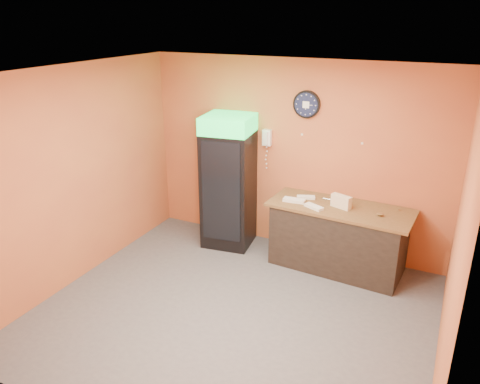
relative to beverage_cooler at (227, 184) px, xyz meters
The scene contains 15 objects.
floor 2.08m from the beverage_cooler, 60.82° to the right, with size 4.50×4.50×0.00m, color #47474C.
back_wall 1.07m from the beverage_cooler, 23.76° to the left, with size 4.50×0.02×2.80m, color #BE6535.
left_wall 2.14m from the beverage_cooler, 130.14° to the right, with size 0.02×4.00×2.80m, color #BE6535.
right_wall 3.56m from the beverage_cooler, 27.03° to the right, with size 0.02×4.00×2.80m, color #BE6535.
ceiling 2.59m from the beverage_cooler, 60.82° to the right, with size 4.50×4.00×0.02m, color white.
beverage_cooler is the anchor object (origin of this frame).
prep_counter 1.80m from the beverage_cooler, ahead, with size 1.75×0.78×0.88m, color black.
wall_clock 1.64m from the beverage_cooler, 19.22° to the left, with size 0.38×0.06×0.38m.
wall_phone 0.90m from the beverage_cooler, 35.39° to the left, with size 0.13×0.11×0.24m.
butcher_paper 1.72m from the beverage_cooler, ahead, with size 1.92×0.81×0.04m, color brown.
sub_roll_stack 1.72m from the beverage_cooler, ahead, with size 0.29×0.18×0.18m.
wrapped_sandwich_left 1.09m from the beverage_cooler, ahead, with size 0.30×0.12×0.04m, color silver.
wrapped_sandwich_mid 1.42m from the beverage_cooler, ahead, with size 0.27×0.10×0.04m, color silver.
wrapped_sandwich_right 1.20m from the beverage_cooler, ahead, with size 0.25×0.10×0.04m, color silver.
kitchen_tool 1.59m from the beverage_cooler, ahead, with size 0.07×0.07×0.07m, color silver.
Camera 1 is at (2.10, -4.22, 3.37)m, focal length 35.00 mm.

